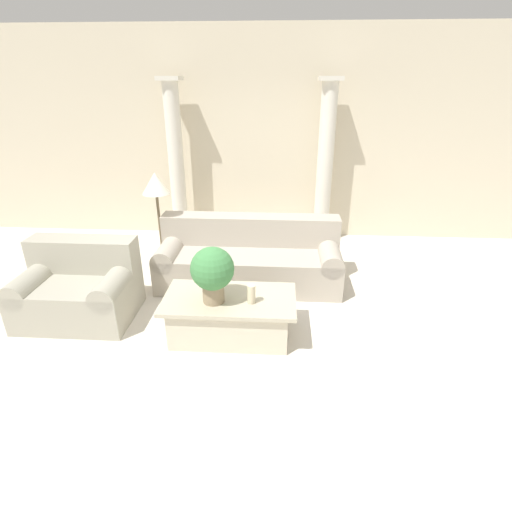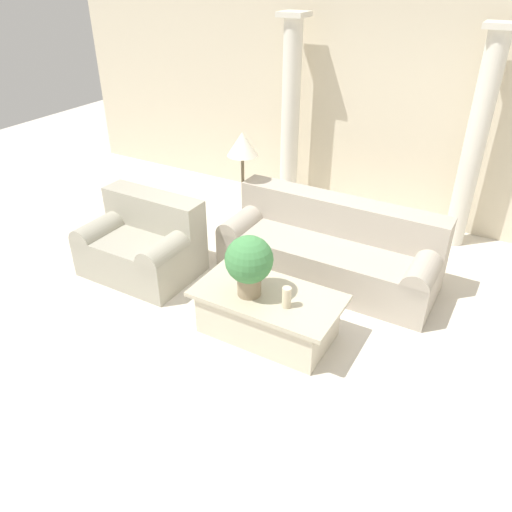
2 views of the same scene
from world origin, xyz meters
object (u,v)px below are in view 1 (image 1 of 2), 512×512
at_px(sofa_long, 249,258).
at_px(floor_lamp, 156,189).
at_px(loveseat, 79,287).
at_px(coffee_table, 230,316).
at_px(potted_plant, 212,271).

bearing_deg(sofa_long, floor_lamp, 172.71).
xyz_separation_m(loveseat, coffee_table, (1.72, -0.29, -0.12)).
distance_m(sofa_long, potted_plant, 1.38).
distance_m(sofa_long, floor_lamp, 1.47).
height_order(sofa_long, loveseat, same).
height_order(coffee_table, potted_plant, potted_plant).
distance_m(sofa_long, loveseat, 2.04).
height_order(sofa_long, coffee_table, sofa_long).
height_order(coffee_table, floor_lamp, floor_lamp).
bearing_deg(potted_plant, floor_lamp, 123.03).
bearing_deg(loveseat, potted_plant, -13.20).
xyz_separation_m(sofa_long, potted_plant, (-0.25, -1.28, 0.44)).
bearing_deg(floor_lamp, loveseat, -121.05).
relative_size(sofa_long, floor_lamp, 1.65).
bearing_deg(coffee_table, potted_plant, -150.50).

